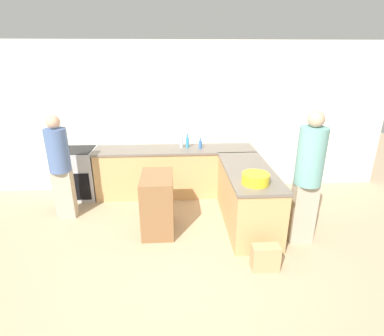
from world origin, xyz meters
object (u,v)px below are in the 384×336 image
(mixing_bowl, at_px, (255,179))
(paper_bag, at_px, (265,257))
(person_by_range, at_px, (60,164))
(vinegar_bottle_clear, at_px, (181,142))
(water_bottle_blue, at_px, (200,144))
(dish_soap_bottle, at_px, (187,142))
(person_at_peninsula, at_px, (308,175))
(island_table, at_px, (158,203))
(range_oven, at_px, (77,173))

(mixing_bowl, height_order, paper_bag, mixing_bowl)
(mixing_bowl, bearing_deg, person_by_range, 162.66)
(vinegar_bottle_clear, relative_size, water_bottle_blue, 1.36)
(dish_soap_bottle, bearing_deg, person_at_peninsula, -48.80)
(mixing_bowl, distance_m, person_at_peninsula, 0.68)
(water_bottle_blue, distance_m, paper_bag, 2.41)
(island_table, relative_size, water_bottle_blue, 4.69)
(mixing_bowl, distance_m, person_by_range, 2.92)
(range_oven, bearing_deg, dish_soap_bottle, 1.28)
(dish_soap_bottle, bearing_deg, paper_bag, -69.60)
(water_bottle_blue, bearing_deg, paper_bag, -74.55)
(island_table, distance_m, vinegar_bottle_clear, 1.45)
(range_oven, xyz_separation_m, island_table, (1.51, -1.23, -0.02))
(range_oven, distance_m, mixing_bowl, 3.29)
(range_oven, bearing_deg, water_bottle_blue, -0.26)
(vinegar_bottle_clear, bearing_deg, range_oven, -178.59)
(vinegar_bottle_clear, height_order, water_bottle_blue, vinegar_bottle_clear)
(island_table, distance_m, person_at_peninsula, 2.10)
(island_table, bearing_deg, person_at_peninsula, -12.07)
(person_by_range, bearing_deg, mixing_bowl, -17.34)
(range_oven, distance_m, person_at_peninsula, 3.90)
(range_oven, relative_size, person_by_range, 0.54)
(island_table, relative_size, dish_soap_bottle, 3.40)
(mixing_bowl, height_order, person_at_peninsula, person_at_peninsula)
(mixing_bowl, distance_m, water_bottle_blue, 1.72)
(mixing_bowl, relative_size, vinegar_bottle_clear, 1.43)
(dish_soap_bottle, relative_size, person_at_peninsula, 0.14)
(water_bottle_blue, relative_size, paper_bag, 0.55)
(range_oven, height_order, island_table, range_oven)
(water_bottle_blue, relative_size, person_by_range, 0.11)
(range_oven, relative_size, dish_soap_bottle, 3.55)
(dish_soap_bottle, bearing_deg, mixing_bowl, -64.26)
(range_oven, bearing_deg, person_by_range, -88.07)
(dish_soap_bottle, distance_m, person_by_range, 2.14)
(range_oven, distance_m, water_bottle_blue, 2.29)
(mixing_bowl, xyz_separation_m, vinegar_bottle_clear, (-0.91, 1.68, 0.03))
(person_by_range, distance_m, paper_bag, 3.25)
(vinegar_bottle_clear, bearing_deg, dish_soap_bottle, -1.08)
(vinegar_bottle_clear, height_order, dish_soap_bottle, dish_soap_bottle)
(island_table, xyz_separation_m, person_by_range, (-1.48, 0.47, 0.47))
(person_at_peninsula, xyz_separation_m, paper_bag, (-0.65, -0.55, -0.83))
(mixing_bowl, distance_m, dish_soap_bottle, 1.86)
(water_bottle_blue, distance_m, dish_soap_bottle, 0.24)
(mixing_bowl, bearing_deg, vinegar_bottle_clear, 118.58)
(range_oven, distance_m, island_table, 1.95)
(island_table, bearing_deg, person_by_range, 162.44)
(dish_soap_bottle, xyz_separation_m, paper_bag, (0.84, -2.25, -0.82))
(person_by_range, bearing_deg, dish_soap_bottle, 22.20)
(water_bottle_blue, height_order, person_by_range, person_by_range)
(water_bottle_blue, height_order, person_at_peninsula, person_at_peninsula)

